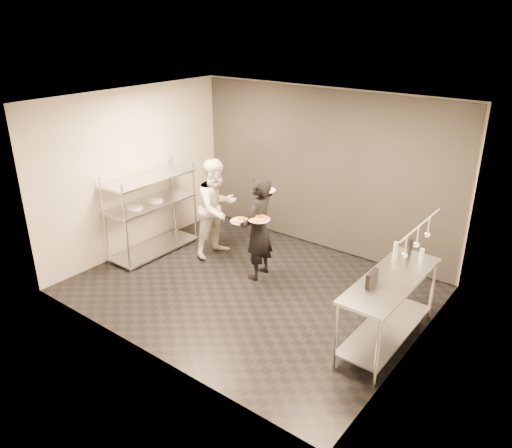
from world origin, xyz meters
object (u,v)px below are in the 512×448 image
Objects in this scene: pass_rack at (152,210)px; chef at (217,208)px; pizza_plate_near at (240,221)px; salad_plate at (266,189)px; bottle_dark at (410,246)px; pos_monitor at (372,279)px; bottle_green at (395,250)px; prep_counter at (389,299)px; pizza_plate_far at (259,219)px; bottle_clear at (422,256)px; waiter at (259,229)px.

chef is at bearing 32.70° from pass_rack.
pizza_plate_near is at bearing 4.54° from pass_rack.
bottle_dark is at bearing 3.33° from salad_plate.
chef reaches higher than pos_monitor.
bottle_dark is at bearing 15.38° from pizza_plate_near.
pizza_plate_near is 1.01× the size of salad_plate.
bottle_green is (2.29, 0.40, 0.03)m from pizza_plate_near.
prep_counter is at bearing -3.31° from pizza_plate_near.
chef reaches higher than salad_plate.
prep_counter is 2.25m from pizza_plate_far.
bottle_clear is at bearing -0.87° from salad_plate.
bottle_green is 0.33m from bottle_clear.
pos_monitor is at bearing -4.22° from pass_rack.
bottle_clear reaches higher than pos_monitor.
prep_counter is at bearing 72.65° from waiter.
salad_plate is (-0.20, 0.45, 0.30)m from pizza_plate_far.
salad_plate reaches higher than bottle_clear.
chef is at bearing -179.66° from bottle_clear.
prep_counter is 6.04× the size of salad_plate.
bottle_dark is (0.10, 0.25, -0.01)m from bottle_green.
pos_monitor is (2.37, -0.46, 0.01)m from pizza_plate_near.
bottle_green is at bearing 9.28° from pizza_plate_far.
bottle_clear is (4.45, 0.63, 0.25)m from pass_rack.
bottle_dark reaches higher than pos_monitor.
pizza_plate_far is 2.02m from bottle_green.
bottle_clear is (2.45, 0.24, 0.19)m from waiter.
pass_rack is 5.37× the size of salad_plate.
pizza_plate_far is (-2.19, 0.22, 0.46)m from prep_counter.
pizza_plate_far is at bearing -164.52° from bottle_dark.
pass_rack reaches higher than salad_plate.
salad_plate is 1.57× the size of bottle_clear.
bottle_green reaches higher than bottle_dark.
chef is 1.02m from pizza_plate_near.
chef reaches higher than bottle_green.
salad_plate is (-0.07, 0.27, 0.56)m from waiter.
waiter is 5.45× the size of pizza_plate_near.
pass_rack is 0.97× the size of waiter.
bottle_dark reaches higher than pizza_plate_far.
prep_counter is 0.75m from bottle_clear.
pizza_plate_far reaches higher than bottle_clear.
bottle_dark is at bearing 92.60° from waiter.
bottle_green is at bearing -3.13° from salad_plate.
chef reaches higher than pass_rack.
bottle_dark reaches higher than bottle_clear.
waiter is 4.98× the size of pizza_plate_far.
prep_counter is 8.87× the size of bottle_dark.
salad_plate reaches higher than pizza_plate_far.
salad_plate is at bearing 79.94° from pizza_plate_near.
pos_monitor is 1.16× the size of bottle_green.
bottle_dark is (2.39, 0.66, 0.02)m from pizza_plate_near.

